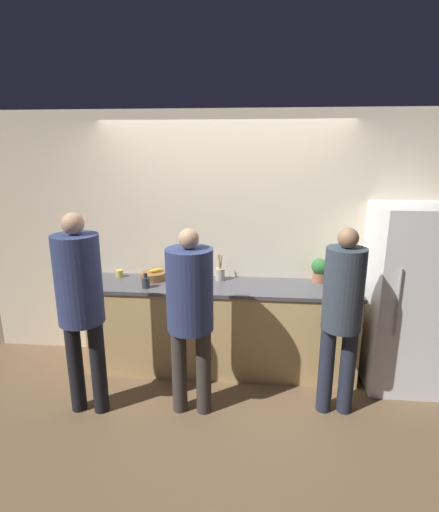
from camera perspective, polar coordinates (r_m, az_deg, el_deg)
ground_plane at (r=4.09m, az=-0.19°, el=-17.89°), size 14.00×14.00×0.00m
wall_back at (r=4.17m, az=0.66°, el=2.25°), size 5.20×0.06×2.60m
counter at (r=4.17m, az=0.27°, el=-10.01°), size 2.69×0.62×0.92m
refrigerator at (r=4.17m, az=25.25°, el=-5.38°), size 0.71×0.73×1.75m
person_left at (r=3.46m, az=-19.31°, el=-5.48°), size 0.37×0.37×1.76m
person_center at (r=3.30m, az=-4.23°, el=-7.02°), size 0.38×0.38×1.63m
person_right at (r=3.45m, az=17.09°, el=-7.25°), size 0.32×0.32×1.64m
fruit_bowl at (r=4.18m, az=-9.41°, el=-2.77°), size 0.26×0.26×0.12m
utensil_crock at (r=4.10m, az=0.09°, el=-2.53°), size 0.09×0.09×0.27m
bottle_dark at (r=3.95m, az=-10.50°, el=-3.69°), size 0.08×0.08×0.15m
bottle_clear at (r=4.00m, az=15.92°, el=-3.28°), size 0.05×0.05×0.23m
cup_yellow at (r=4.33m, az=-14.10°, el=-2.43°), size 0.08×0.08×0.08m
potted_plant at (r=4.14m, az=14.08°, el=-1.88°), size 0.16×0.16×0.25m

